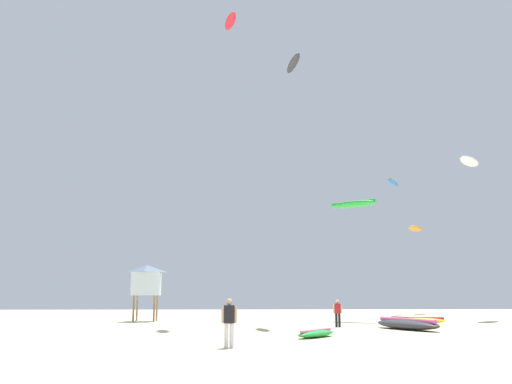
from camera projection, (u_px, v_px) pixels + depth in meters
ground_plane at (288, 363)px, 14.88m from camera, size 120.00×120.00×0.00m
person_foreground at (229, 319)px, 19.43m from camera, size 0.58×0.40×1.75m
person_midground at (338, 311)px, 32.36m from camera, size 0.53×0.37×1.62m
kite_grounded_near at (316, 334)px, 24.01m from camera, size 2.49×2.91×0.36m
kite_grounded_mid at (407, 324)px, 29.59m from camera, size 3.08×5.43×0.64m
kite_grounded_far at (417, 320)px, 36.06m from camera, size 3.89×2.20×0.44m
lifeguard_tower at (147, 280)px, 40.07m from camera, size 2.30×2.30×4.15m
kite_aloft_0 at (293, 63)px, 40.33m from camera, size 1.15×3.41×0.81m
kite_aloft_1 at (469, 161)px, 45.67m from camera, size 3.48×3.90×0.53m
kite_aloft_2 at (353, 204)px, 42.60m from camera, size 3.92×3.44×0.63m
kite_aloft_3 at (230, 21)px, 41.21m from camera, size 1.24×2.87×0.46m
kite_aloft_4 at (393, 182)px, 57.97m from camera, size 2.56×3.51×0.78m
kite_aloft_5 at (415, 229)px, 58.22m from camera, size 3.14×4.09×0.58m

